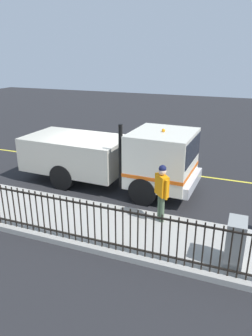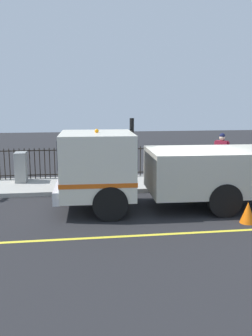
{
  "view_description": "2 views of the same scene",
  "coord_description": "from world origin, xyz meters",
  "px_view_note": "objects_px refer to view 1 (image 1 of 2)",
  "views": [
    {
      "loc": [
        10.45,
        5.5,
        4.83
      ],
      "look_at": [
        1.29,
        1.9,
        1.2
      ],
      "focal_mm": 33.73,
      "sensor_mm": 36.0,
      "label": 1
    },
    {
      "loc": [
        -9.99,
        3.45,
        3.2
      ],
      "look_at": [
        1.39,
        1.87,
        1.03
      ],
      "focal_mm": 38.16,
      "sensor_mm": 36.0,
      "label": 2
    }
  ],
  "objects_px": {
    "work_truck": "(119,155)",
    "traffic_cone": "(88,159)",
    "worker_standing": "(162,187)",
    "utility_cabinet": "(235,243)"
  },
  "relations": [
    {
      "from": "work_truck",
      "to": "worker_standing",
      "type": "xyz_separation_m",
      "value": [
        2.18,
        2.21,
        -0.06
      ]
    },
    {
      "from": "utility_cabinet",
      "to": "traffic_cone",
      "type": "relative_size",
      "value": 1.98
    },
    {
      "from": "worker_standing",
      "to": "traffic_cone",
      "type": "distance_m",
      "value": 5.97
    },
    {
      "from": "work_truck",
      "to": "utility_cabinet",
      "type": "bearing_deg",
      "value": 52.96
    },
    {
      "from": "work_truck",
      "to": "traffic_cone",
      "type": "relative_size",
      "value": 11.75
    },
    {
      "from": "traffic_cone",
      "to": "worker_standing",
      "type": "bearing_deg",
      "value": 48.92
    },
    {
      "from": "work_truck",
      "to": "traffic_cone",
      "type": "height_order",
      "value": "work_truck"
    },
    {
      "from": "work_truck",
      "to": "traffic_cone",
      "type": "bearing_deg",
      "value": -125.25
    },
    {
      "from": "utility_cabinet",
      "to": "work_truck",
      "type": "bearing_deg",
      "value": -129.06
    },
    {
      "from": "worker_standing",
      "to": "utility_cabinet",
      "type": "xyz_separation_m",
      "value": [
        1.35,
        2.13,
        -0.49
      ]
    }
  ]
}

